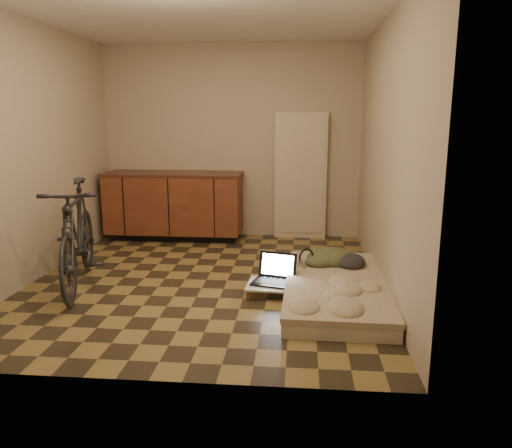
# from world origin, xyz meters

# --- Properties ---
(room_shell) EXTENTS (3.50, 4.00, 2.60)m
(room_shell) POSITION_xyz_m (0.00, 0.00, 1.30)
(room_shell) COLOR olive
(room_shell) RESTS_ON ground
(cabinets) EXTENTS (1.84, 0.62, 0.91)m
(cabinets) POSITION_xyz_m (-0.75, 1.70, 0.47)
(cabinets) COLOR black
(cabinets) RESTS_ON ground
(appliance_panel) EXTENTS (0.70, 0.10, 1.70)m
(appliance_panel) POSITION_xyz_m (0.95, 1.94, 0.85)
(appliance_panel) COLOR beige
(appliance_panel) RESTS_ON ground
(bicycle) EXTENTS (0.98, 1.86, 1.16)m
(bicycle) POSITION_xyz_m (-1.20, -0.31, 0.58)
(bicycle) COLOR black
(bicycle) RESTS_ON ground
(futon) EXTENTS (0.97, 1.95, 0.17)m
(futon) POSITION_xyz_m (1.30, -0.37, 0.08)
(futon) COLOR #BEB498
(futon) RESTS_ON ground
(clothing_pile) EXTENTS (0.55, 0.47, 0.22)m
(clothing_pile) POSITION_xyz_m (1.33, 0.18, 0.27)
(clothing_pile) COLOR #3C4227
(clothing_pile) RESTS_ON futon
(headphones) EXTENTS (0.32, 0.32, 0.16)m
(headphones) POSITION_xyz_m (1.03, 0.06, 0.24)
(headphones) COLOR black
(headphones) RESTS_ON futon
(lap_desk) EXTENTS (0.69, 0.47, 0.11)m
(lap_desk) POSITION_xyz_m (0.80, -0.36, 0.10)
(lap_desk) COLOR brown
(lap_desk) RESTS_ON ground
(laptop) EXTENTS (0.44, 0.41, 0.26)m
(laptop) POSITION_xyz_m (0.72, -0.31, 0.16)
(laptop) COLOR black
(laptop) RESTS_ON lap_desk
(mouse) EXTENTS (0.08, 0.11, 0.03)m
(mouse) POSITION_xyz_m (1.02, -0.35, 0.13)
(mouse) COLOR white
(mouse) RESTS_ON lap_desk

